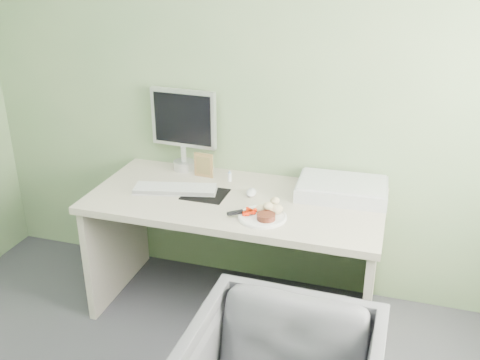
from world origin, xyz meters
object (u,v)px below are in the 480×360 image
(scanner, at_px, (342,189))
(monitor, at_px, (183,125))
(plate, at_px, (262,217))
(desk, at_px, (235,227))

(scanner, height_order, monitor, monitor)
(plate, bearing_deg, desk, 136.92)
(desk, distance_m, monitor, 0.70)
(plate, height_order, monitor, monitor)
(monitor, bearing_deg, plate, -35.23)
(desk, bearing_deg, monitor, 143.51)
(scanner, relative_size, monitor, 0.98)
(plate, distance_m, scanner, 0.52)
(desk, relative_size, plate, 6.51)
(desk, xyz_separation_m, monitor, (-0.42, 0.31, 0.46))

